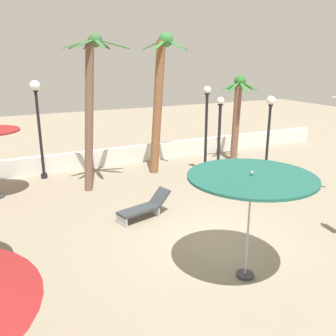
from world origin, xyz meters
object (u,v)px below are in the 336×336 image
Objects in this scene: palm_tree_2 at (237,109)px; lamp_post_1 at (38,114)px; palm_tree_1 at (91,96)px; lamp_post_3 at (219,136)px; palm_tree_0 at (160,92)px; lamp_post_0 at (269,124)px; lamp_post_2 at (206,126)px; lounge_chair_0 at (144,207)px; patio_umbrella_3 at (251,180)px.

palm_tree_2 is 9.30m from lamp_post_1.
lamp_post_3 is (4.88, -1.42, -1.74)m from palm_tree_1.
lamp_post_1 is at bearing 171.38° from palm_tree_2.
lamp_post_0 is at bearing -28.01° from palm_tree_0.
palm_tree_0 is 4.29m from palm_tree_2.
lamp_post_1 is at bearing 125.61° from palm_tree_1.
lamp_post_1 is 7.16m from lamp_post_2.
lamp_post_2 is 2.00× the size of lounge_chair_0.
lamp_post_1 is (-5.01, 1.32, -0.81)m from palm_tree_0.
patio_umbrella_3 is at bearing -78.52° from palm_tree_1.
lamp_post_0 is 1.78× the size of lounge_chair_0.
patio_umbrella_3 is 7.11m from lamp_post_3.
palm_tree_1 is (-3.32, -1.04, 0.07)m from palm_tree_0.
lamp_post_3 is at bearing -16.24° from palm_tree_1.
lamp_post_3 is (-2.62, -2.39, -0.68)m from palm_tree_2.
lounge_chair_0 is at bearing -147.02° from palm_tree_2.
lamp_post_0 is 2.77m from lamp_post_3.
palm_tree_2 is (4.18, -0.07, -0.99)m from palm_tree_0.
lamp_post_2 is 1.10× the size of lamp_post_3.
lamp_post_1 is (-3.25, 10.05, 0.37)m from patio_umbrella_3.
lounge_chair_0 is at bearing -162.37° from lamp_post_0.
lamp_post_3 reaches higher than patio_umbrella_3.
lounge_chair_0 is at bearing 101.86° from patio_umbrella_3.
lounge_chair_0 is (-4.20, -2.04, -1.59)m from lamp_post_3.
palm_tree_2 is 1.09× the size of lamp_post_2.
lamp_post_1 is at bearing 157.76° from lamp_post_2.
palm_tree_1 reaches higher than patio_umbrella_3.
palm_tree_0 reaches higher than lamp_post_0.
lamp_post_2 is at bearing -40.90° from palm_tree_0.
palm_tree_1 is 1.66× the size of lamp_post_3.
lamp_post_3 is at bearing -29.93° from lamp_post_1.
palm_tree_1 reaches higher than lounge_chair_0.
palm_tree_0 is 3.48m from palm_tree_1.
lamp_post_3 is at bearing -176.44° from lamp_post_0.
palm_tree_0 is 1.56× the size of lamp_post_2.
lamp_post_2 is at bearing 88.11° from lamp_post_3.
palm_tree_0 is at bearing 122.30° from lamp_post_3.
palm_tree_2 is 2.26m from lamp_post_0.
lamp_post_2 is (-2.71, 0.91, -0.02)m from lamp_post_0.
palm_tree_0 reaches higher than lamp_post_3.
palm_tree_1 reaches higher than lamp_post_3.
lounge_chair_0 is (-2.65, -4.50, -3.26)m from palm_tree_0.
palm_tree_1 is at bearing -162.62° from palm_tree_0.
palm_tree_1 is at bearing 101.48° from patio_umbrella_3.
palm_tree_0 is 6.16m from lounge_chair_0.
lounge_chair_0 is (-6.82, -4.43, -2.27)m from palm_tree_2.
lamp_post_1 is 2.14× the size of lounge_chair_0.
palm_tree_1 is 5.37m from lamp_post_3.
palm_tree_0 is 5.07m from lamp_post_0.
lamp_post_1 is 7.63m from lamp_post_3.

